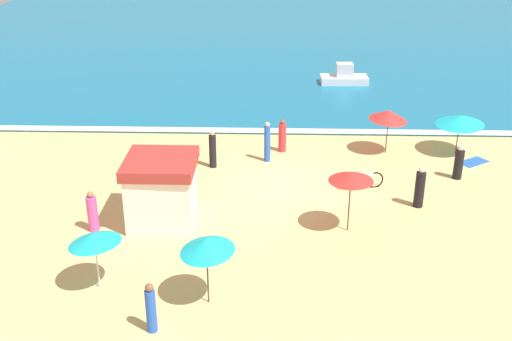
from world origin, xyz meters
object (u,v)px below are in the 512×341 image
at_px(beach_umbrella_4, 389,115).
at_px(beachgoer_6, 282,137).
at_px(lifeguard_cabana, 162,189).
at_px(beach_umbrella_3, 460,120).
at_px(beachgoer_9, 151,309).
at_px(beachgoer_0, 92,213).
at_px(beachgoer_8, 267,142).
at_px(small_boat_0, 344,77).
at_px(beachgoer_10, 173,168).
at_px(beach_umbrella_1, 207,245).
at_px(parked_bicycle, 363,180).
at_px(beachgoer_4, 420,188).
at_px(beach_umbrella_0, 351,177).
at_px(beach_umbrella_2, 94,238).
at_px(beachgoer_7, 459,163).
at_px(beachgoer_11, 213,150).

distance_m(beach_umbrella_4, beachgoer_6, 5.08).
height_order(lifeguard_cabana, beachgoer_6, lifeguard_cabana).
relative_size(beach_umbrella_3, beachgoer_9, 1.99).
height_order(beach_umbrella_3, beachgoer_0, beach_umbrella_3).
relative_size(beachgoer_8, beachgoer_9, 1.20).
bearing_deg(small_boat_0, beachgoer_10, -121.57).
bearing_deg(beach_umbrella_4, beach_umbrella_1, -120.99).
bearing_deg(beachgoer_0, parked_bicycle, 20.56).
bearing_deg(lifeguard_cabana, beachgoer_4, 8.27).
bearing_deg(beach_umbrella_0, beachgoer_8, 115.63).
height_order(beach_umbrella_2, beachgoer_4, beach_umbrella_2).
distance_m(beach_umbrella_2, beachgoer_9, 3.13).
bearing_deg(beachgoer_7, beach_umbrella_1, -136.93).
height_order(beach_umbrella_2, beachgoer_8, beach_umbrella_2).
height_order(beach_umbrella_0, beachgoer_11, beach_umbrella_0).
bearing_deg(beachgoer_7, beachgoer_8, 168.67).
height_order(beachgoer_6, small_boat_0, beachgoer_6).
relative_size(beachgoer_4, beachgoer_6, 1.06).
xyz_separation_m(beachgoer_0, beachgoer_9, (3.20, -5.69, 0.03)).
bearing_deg(beach_umbrella_1, beach_umbrella_2, 168.80).
bearing_deg(beachgoer_11, beachgoer_4, -23.11).
height_order(beach_umbrella_1, beachgoer_10, beach_umbrella_1).
bearing_deg(beach_umbrella_4, small_boat_0, 94.38).
xyz_separation_m(beach_umbrella_1, beachgoer_9, (-1.47, -1.42, -1.24)).
bearing_deg(lifeguard_cabana, small_boat_0, 64.90).
distance_m(beach_umbrella_3, small_boat_0, 12.19).
xyz_separation_m(beachgoer_0, beachgoer_8, (6.30, 6.69, 0.19)).
xyz_separation_m(beach_umbrella_2, beachgoer_7, (13.48, 8.60, -1.05)).
height_order(beach_umbrella_3, parked_bicycle, beach_umbrella_3).
distance_m(beach_umbrella_2, parked_bicycle, 11.95).
bearing_deg(beach_umbrella_0, beachgoer_4, 33.83).
distance_m(beach_umbrella_0, beachgoer_6, 8.10).
bearing_deg(beachgoer_6, beachgoer_0, -131.52).
bearing_deg(lifeguard_cabana, beach_umbrella_2, -106.51).
relative_size(beach_umbrella_1, beachgoer_9, 1.46).
distance_m(beach_umbrella_0, beach_umbrella_3, 9.68).
distance_m(beachgoer_9, small_boat_0, 26.21).
relative_size(lifeguard_cabana, parked_bicycle, 1.52).
bearing_deg(beach_umbrella_2, beach_umbrella_3, 39.03).
xyz_separation_m(beach_umbrella_3, small_boat_0, (-4.23, 11.38, -1.17)).
bearing_deg(beachgoer_11, beachgoer_7, -4.82).
height_order(lifeguard_cabana, beachgoer_9, lifeguard_cabana).
bearing_deg(parked_bicycle, beach_umbrella_2, -141.07).
distance_m(beach_umbrella_0, beachgoer_9, 8.71).
bearing_deg(beachgoer_8, beachgoer_10, -155.71).
xyz_separation_m(beach_umbrella_2, small_boat_0, (9.95, 22.87, -1.25)).
relative_size(beach_umbrella_4, beachgoer_10, 2.60).
xyz_separation_m(lifeguard_cabana, beachgoer_10, (-0.25, 3.98, -0.88)).
bearing_deg(beach_umbrella_4, beachgoer_6, 179.41).
height_order(beach_umbrella_3, beachgoer_9, beach_umbrella_3).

